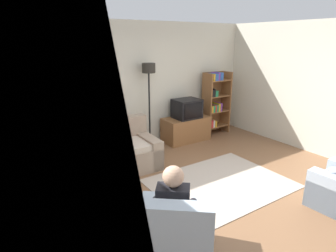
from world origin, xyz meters
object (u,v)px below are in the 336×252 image
object	(u,v)px
tv_stand	(186,129)
armchair_near_window	(173,237)
couch	(105,156)
person_on_couch	(106,138)
tv	(187,109)
bookshelf	(214,101)
floor_lamp	(149,82)
person_in_left_armchair	(174,207)

from	to	relation	value
tv_stand	armchair_near_window	size ratio (longest dim) A/B	0.93
couch	person_on_couch	bearing A→B (deg)	-92.46
tv_stand	tv	bearing A→B (deg)	-90.00
bookshelf	floor_lamp	bearing A→B (deg)	179.09
tv	tv_stand	bearing A→B (deg)	90.00
floor_lamp	person_in_left_armchair	distance (m)	3.46
couch	person_in_left_armchair	bearing A→B (deg)	-92.93
tv_stand	armchair_near_window	xyz separation A→B (m)	(-2.41, -3.00, 0.01)
tv_stand	tv	xyz separation A→B (m)	(-0.00, -0.02, 0.50)
tv	bookshelf	xyz separation A→B (m)	(0.93, 0.09, 0.04)
tv	armchair_near_window	distance (m)	3.87
couch	bookshelf	size ratio (longest dim) A/B	1.24
couch	tv	size ratio (longest dim) A/B	3.21
couch	person_on_couch	distance (m)	0.40
tv_stand	person_on_couch	size ratio (longest dim) A/B	0.89
tv_stand	tv	size ratio (longest dim) A/B	1.83
bookshelf	floor_lamp	xyz separation A→B (m)	(-1.86, 0.03, 0.63)
bookshelf	person_on_couch	bearing A→B (deg)	-166.48
bookshelf	person_in_left_armchair	distance (m)	4.46
tv_stand	floor_lamp	size ratio (longest dim) A/B	0.59
couch	bookshelf	distance (m)	3.28
bookshelf	couch	bearing A→B (deg)	-168.36
armchair_near_window	person_in_left_armchair	size ratio (longest dim) A/B	1.06
person_on_couch	person_in_left_armchair	size ratio (longest dim) A/B	1.11
tv_stand	bookshelf	xyz separation A→B (m)	(0.93, 0.07, 0.54)
tv_stand	bookshelf	bearing A→B (deg)	4.26
armchair_near_window	bookshelf	bearing A→B (deg)	42.56
armchair_near_window	tv_stand	bearing A→B (deg)	51.23
tv_stand	bookshelf	world-z (taller)	bookshelf
tv_stand	person_in_left_armchair	size ratio (longest dim) A/B	0.98
floor_lamp	armchair_near_window	bearing A→B (deg)	-115.62
tv_stand	armchair_near_window	world-z (taller)	armchair_near_window
couch	armchair_near_window	world-z (taller)	same
bookshelf	armchair_near_window	world-z (taller)	bookshelf
couch	floor_lamp	distance (m)	1.87
armchair_near_window	person_on_couch	size ratio (longest dim) A/B	0.96
bookshelf	person_on_couch	size ratio (longest dim) A/B	1.25
person_on_couch	person_in_left_armchair	xyz separation A→B (m)	(-0.12, -2.24, -0.09)
couch	person_on_couch	size ratio (longest dim) A/B	1.55
couch	person_on_couch	world-z (taller)	person_on_couch
floor_lamp	person_on_couch	bearing A→B (deg)	-148.95
floor_lamp	tv	bearing A→B (deg)	-7.60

